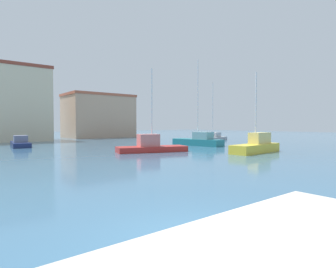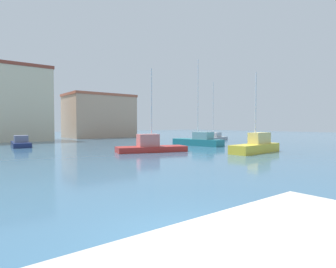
{
  "view_description": "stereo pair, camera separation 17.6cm",
  "coord_description": "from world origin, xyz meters",
  "px_view_note": "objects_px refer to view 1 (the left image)",
  "views": [
    {
      "loc": [
        -4.41,
        -4.65,
        2.65
      ],
      "look_at": [
        16.49,
        21.69,
        1.49
      ],
      "focal_mm": 30.04,
      "sensor_mm": 36.0,
      "label": 1
    },
    {
      "loc": [
        -4.28,
        -4.76,
        2.65
      ],
      "look_at": [
        16.49,
        21.69,
        1.49
      ],
      "focal_mm": 30.04,
      "sensor_mm": 36.0,
      "label": 2
    }
  ],
  "objects_px": {
    "sailboat_grey_far_right": "(213,138)",
    "sailboat_teal_mid_harbor": "(199,140)",
    "sailboat_red_distant_north": "(151,146)",
    "sailboat_yellow_inner_mooring": "(256,145)",
    "motorboat_navy_far_left": "(20,143)"
  },
  "relations": [
    {
      "from": "sailboat_yellow_inner_mooring",
      "to": "sailboat_red_distant_north",
      "type": "relative_size",
      "value": 0.94
    },
    {
      "from": "sailboat_grey_far_right",
      "to": "sailboat_teal_mid_harbor",
      "type": "height_order",
      "value": "sailboat_teal_mid_harbor"
    },
    {
      "from": "sailboat_grey_far_right",
      "to": "sailboat_teal_mid_harbor",
      "type": "distance_m",
      "value": 12.15
    },
    {
      "from": "sailboat_yellow_inner_mooring",
      "to": "sailboat_red_distant_north",
      "type": "distance_m",
      "value": 10.01
    },
    {
      "from": "sailboat_yellow_inner_mooring",
      "to": "sailboat_grey_far_right",
      "type": "bearing_deg",
      "value": 54.06
    },
    {
      "from": "sailboat_red_distant_north",
      "to": "motorboat_navy_far_left",
      "type": "bearing_deg",
      "value": 119.53
    },
    {
      "from": "sailboat_grey_far_right",
      "to": "motorboat_navy_far_left",
      "type": "bearing_deg",
      "value": 169.15
    },
    {
      "from": "sailboat_teal_mid_harbor",
      "to": "sailboat_grey_far_right",
      "type": "bearing_deg",
      "value": 34.28
    },
    {
      "from": "sailboat_teal_mid_harbor",
      "to": "motorboat_navy_far_left",
      "type": "bearing_deg",
      "value": 145.56
    },
    {
      "from": "sailboat_grey_far_right",
      "to": "sailboat_teal_mid_harbor",
      "type": "relative_size",
      "value": 0.89
    },
    {
      "from": "sailboat_grey_far_right",
      "to": "sailboat_red_distant_north",
      "type": "bearing_deg",
      "value": -153.41
    },
    {
      "from": "sailboat_teal_mid_harbor",
      "to": "sailboat_yellow_inner_mooring",
      "type": "bearing_deg",
      "value": -100.73
    },
    {
      "from": "sailboat_yellow_inner_mooring",
      "to": "sailboat_teal_mid_harbor",
      "type": "bearing_deg",
      "value": 79.27
    },
    {
      "from": "sailboat_yellow_inner_mooring",
      "to": "sailboat_grey_far_right",
      "type": "xyz_separation_m",
      "value": [
        11.84,
        16.33,
        -0.2
      ]
    },
    {
      "from": "sailboat_teal_mid_harbor",
      "to": "sailboat_red_distant_north",
      "type": "bearing_deg",
      "value": -163.08
    }
  ]
}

